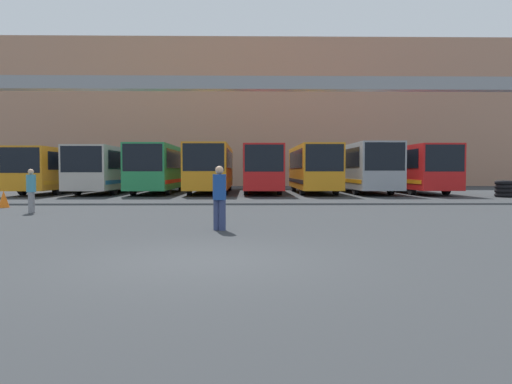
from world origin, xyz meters
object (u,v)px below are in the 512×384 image
object	(u,v)px
bus_slot_1	(110,167)
bus_slot_7	(413,167)
bus_slot_6	(361,166)
pedestrian_mid_right	(219,196)
bus_slot_0	(60,168)
bus_slot_3	(211,166)
tire_stack	(504,189)
bus_slot_5	(313,166)
pedestrian_far_center	(31,190)
bus_slot_4	(261,167)
traffic_cone	(4,199)
bus_slot_2	(159,166)

from	to	relation	value
bus_slot_1	bus_slot_7	size ratio (longest dim) A/B	1.06
bus_slot_6	pedestrian_mid_right	size ratio (longest dim) A/B	7.21
bus_slot_0	bus_slot_6	xyz separation A→B (m)	(20.93, -0.12, 0.17)
bus_slot_3	tire_stack	distance (m)	18.56
bus_slot_5	pedestrian_far_center	bearing A→B (deg)	-128.06
bus_slot_6	pedestrian_far_center	world-z (taller)	bus_slot_6
tire_stack	bus_slot_4	bearing A→B (deg)	156.01
bus_slot_0	bus_slot_4	distance (m)	13.96
pedestrian_mid_right	tire_stack	world-z (taller)	pedestrian_mid_right
bus_slot_0	bus_slot_3	distance (m)	10.47
bus_slot_4	bus_slot_6	xyz separation A→B (m)	(6.98, -0.09, 0.08)
tire_stack	bus_slot_6	bearing A→B (deg)	138.60
bus_slot_7	bus_slot_6	bearing A→B (deg)	175.08
bus_slot_1	traffic_cone	xyz separation A→B (m)	(-0.59, -13.87, -1.41)
bus_slot_7	pedestrian_mid_right	xyz separation A→B (m)	(-12.14, -21.54, -0.94)
traffic_cone	bus_slot_0	bearing A→B (deg)	101.72
bus_slot_1	bus_slot_4	world-z (taller)	bus_slot_4
bus_slot_4	bus_slot_7	bearing A→B (deg)	-2.14
bus_slot_6	bus_slot_7	bearing A→B (deg)	-4.92
bus_slot_0	bus_slot_6	size ratio (longest dim) A/B	1.02
bus_slot_2	bus_slot_5	distance (m)	10.47
pedestrian_far_center	bus_slot_1	bearing A→B (deg)	1.71
bus_slot_4	bus_slot_7	world-z (taller)	bus_slot_7
bus_slot_4	tire_stack	xyz separation A→B (m)	(13.88, -6.18, -1.32)
bus_slot_7	pedestrian_far_center	bearing A→B (deg)	-139.88
tire_stack	pedestrian_mid_right	bearing A→B (deg)	-134.64
bus_slot_5	pedestrian_far_center	distance (m)	19.91
traffic_cone	pedestrian_mid_right	bearing A→B (deg)	-40.43
bus_slot_3	bus_slot_5	xyz separation A→B (m)	(6.98, -1.15, -0.03)
bus_slot_4	bus_slot_5	distance (m)	3.61
bus_slot_7	pedestrian_mid_right	size ratio (longest dim) A/B	6.84
bus_slot_3	traffic_cone	distance (m)	16.11
bus_slot_3	bus_slot_0	bearing A→B (deg)	-179.05
bus_slot_7	bus_slot_0	bearing A→B (deg)	179.01
bus_slot_2	pedestrian_mid_right	size ratio (longest dim) A/B	6.47
bus_slot_4	pedestrian_mid_right	distance (m)	22.01
bus_slot_0	pedestrian_far_center	bearing A→B (deg)	-72.69
bus_slot_3	bus_slot_5	distance (m)	7.07
bus_slot_7	pedestrian_far_center	world-z (taller)	bus_slot_7
bus_slot_0	bus_slot_2	xyz separation A→B (m)	(6.98, -0.74, 0.11)
bus_slot_2	tire_stack	distance (m)	21.61
bus_slot_0	bus_slot_2	world-z (taller)	bus_slot_2
tire_stack	bus_slot_0	bearing A→B (deg)	167.42
bus_slot_2	traffic_cone	xyz separation A→B (m)	(-4.08, -13.23, -1.48)
bus_slot_4	pedestrian_far_center	distance (m)	18.80
bus_slot_6	bus_slot_0	bearing A→B (deg)	179.66
bus_slot_4	traffic_cone	size ratio (longest dim) A/B	17.26
bus_slot_0	tire_stack	bearing A→B (deg)	-12.58
pedestrian_far_center	pedestrian_mid_right	world-z (taller)	pedestrian_mid_right
bus_slot_0	tire_stack	world-z (taller)	bus_slot_0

